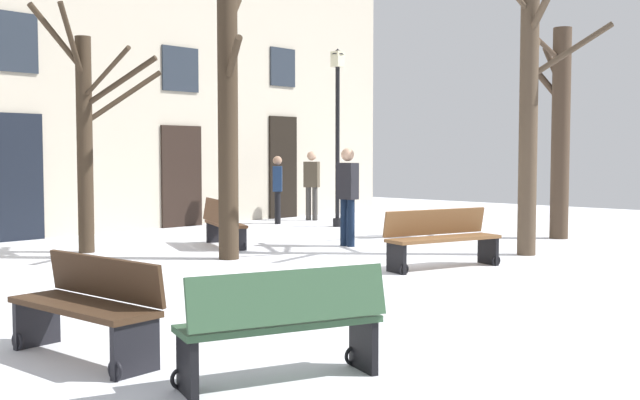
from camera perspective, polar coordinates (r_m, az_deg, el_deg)
ground_plane at (r=11.53m, az=5.72°, el=-5.15°), size 29.27×29.27×0.00m
building_facade at (r=17.53m, az=-15.93°, el=10.89°), size 18.29×0.60×7.97m
tree_near_facade at (r=16.23m, az=17.51°, el=5.11°), size 1.99×0.90×4.26m
tree_center at (r=13.82m, az=-17.06°, el=4.98°), size 2.37×1.63×4.20m
tree_left_of_center at (r=13.47m, az=15.42°, el=8.60°), size 2.94×2.19×5.64m
tree_right_of_center at (r=12.56m, az=-6.80°, el=8.10°), size 1.68×2.14×5.47m
streetlamp at (r=17.98m, az=1.32°, el=6.08°), size 0.30×0.30×4.18m
bench_facing_shops at (r=6.76m, az=-16.99°, el=-7.66°), size 0.59×1.60×0.85m
bench_by_litter_bin at (r=5.77m, az=-2.79°, el=-9.25°), size 1.63×1.00×0.88m
bench_back_to_back_left at (r=14.25m, az=-7.32°, el=-1.71°), size 1.07×1.58×0.89m
bench_near_center_tree at (r=11.64m, az=9.08°, el=-2.79°), size 1.96×1.04×0.89m
person_near_bench at (r=19.71m, az=-0.63°, el=1.38°), size 0.36×0.44×1.79m
person_crossing_plaza at (r=14.17m, az=2.07°, el=0.66°), size 0.24×0.39×1.83m
person_strolling at (r=18.77m, az=-3.20°, el=1.03°), size 0.43×0.42×1.67m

